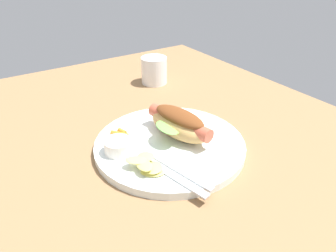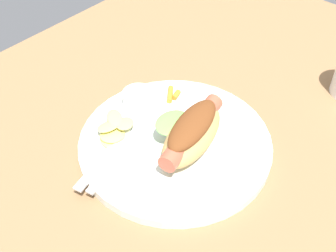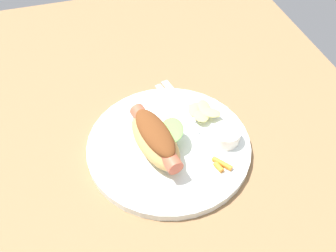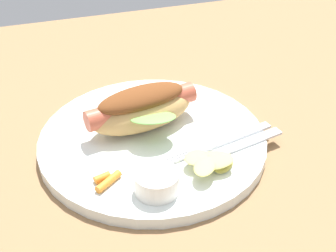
% 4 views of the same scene
% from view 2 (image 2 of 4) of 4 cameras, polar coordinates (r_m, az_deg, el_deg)
% --- Properties ---
extents(ground_plane, '(1.20, 0.90, 0.02)m').
position_cam_2_polar(ground_plane, '(0.69, 1.59, -3.73)').
color(ground_plane, olive).
extents(plate, '(0.30, 0.30, 0.02)m').
position_cam_2_polar(plate, '(0.68, 1.02, -2.28)').
color(plate, white).
rests_on(plate, ground_plane).
extents(hot_dog, '(0.16, 0.10, 0.06)m').
position_cam_2_polar(hot_dog, '(0.65, 3.16, -0.78)').
color(hot_dog, tan).
rests_on(hot_dog, plate).
extents(sauce_ramekin, '(0.05, 0.05, 0.03)m').
position_cam_2_polar(sauce_ramekin, '(0.73, -3.97, 3.64)').
color(sauce_ramekin, white).
rests_on(sauce_ramekin, plate).
extents(fork, '(0.16, 0.05, 0.00)m').
position_cam_2_polar(fork, '(0.65, -6.54, -4.12)').
color(fork, silver).
rests_on(fork, plate).
extents(knife, '(0.13, 0.04, 0.00)m').
position_cam_2_polar(knife, '(0.66, -8.46, -4.28)').
color(knife, silver).
rests_on(knife, plate).
extents(chips_pile, '(0.08, 0.07, 0.02)m').
position_cam_2_polar(chips_pile, '(0.69, -7.23, -0.38)').
color(chips_pile, '#D7CD68').
rests_on(chips_pile, plate).
extents(carrot_garnish, '(0.04, 0.03, 0.01)m').
position_cam_2_polar(carrot_garnish, '(0.75, 0.56, 4.17)').
color(carrot_garnish, orange).
rests_on(carrot_garnish, plate).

